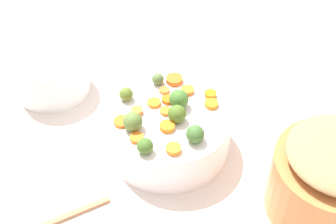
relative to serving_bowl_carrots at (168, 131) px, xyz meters
The scene contains 24 objects.
tabletop 0.07m from the serving_bowl_carrots, 16.57° to the right, with size 2.40×2.40×0.02m, color silver.
serving_bowl_carrots is the anchor object (origin of this frame).
metal_pot 0.37m from the serving_bowl_carrots, 130.59° to the left, with size 0.24×0.24×0.14m, color #CB7E43.
carrot_slice_0 0.11m from the serving_bowl_carrots, 142.39° to the right, with size 0.03×0.03×0.01m, color orange.
carrot_slice_1 0.07m from the serving_bowl_carrots, 110.80° to the right, with size 0.03×0.03×0.01m, color orange.
carrot_slice_2 0.13m from the serving_bowl_carrots, 168.74° to the right, with size 0.03×0.03×0.01m, color orange.
carrot_slice_3 0.07m from the serving_bowl_carrots, 65.76° to the left, with size 0.03×0.03×0.01m, color orange.
carrot_slice_4 0.12m from the serving_bowl_carrots, ahead, with size 0.04×0.04×0.01m, color orange.
carrot_slice_5 0.06m from the serving_bowl_carrots, 82.41° to the right, with size 0.03×0.03×0.01m, color orange.
carrot_slice_6 0.10m from the serving_bowl_carrots, 105.78° to the right, with size 0.02×0.02×0.01m, color orange.
carrot_slice_7 0.12m from the serving_bowl_carrots, 74.29° to the left, with size 0.03×0.03×0.01m, color orange.
carrot_slice_8 0.07m from the serving_bowl_carrots, 70.44° to the right, with size 0.03×0.03×0.01m, color orange.
carrot_slice_9 0.12m from the serving_bowl_carrots, behind, with size 0.03×0.03×0.01m, color orange.
carrot_slice_10 0.11m from the serving_bowl_carrots, 25.77° to the left, with size 0.03×0.03×0.01m, color orange.
carrot_slice_11 0.09m from the serving_bowl_carrots, 28.15° to the right, with size 0.03×0.03×0.01m, color orange.
carrot_slice_12 0.13m from the serving_bowl_carrots, 119.36° to the right, with size 0.04×0.04×0.01m, color orange.
brussels_sprout_0 0.13m from the serving_bowl_carrots, 99.35° to the right, with size 0.03×0.03×0.03m, color #55753F.
brussels_sprout_1 0.12m from the serving_bowl_carrots, 104.81° to the left, with size 0.04×0.04×0.04m, color #447232.
brussels_sprout_2 0.08m from the serving_bowl_carrots, 152.07° to the right, with size 0.04×0.04×0.04m, color #45762E.
brussels_sprout_3 0.08m from the serving_bowl_carrots, 118.09° to the left, with size 0.04×0.04×0.04m, color #4F7125.
brussels_sprout_4 0.11m from the serving_bowl_carrots, ahead, with size 0.04×0.04×0.04m, color olive.
brussels_sprout_5 0.13m from the serving_bowl_carrots, 44.43° to the left, with size 0.03×0.03×0.03m, color #456D29.
brussels_sprout_6 0.13m from the serving_bowl_carrots, 50.83° to the right, with size 0.03×0.03×0.03m, color olive.
casserole_dish 0.36m from the serving_bowl_carrots, 55.83° to the right, with size 0.19×0.19×0.10m, color white.
Camera 1 is at (0.25, 0.72, 0.87)m, focal length 52.04 mm.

